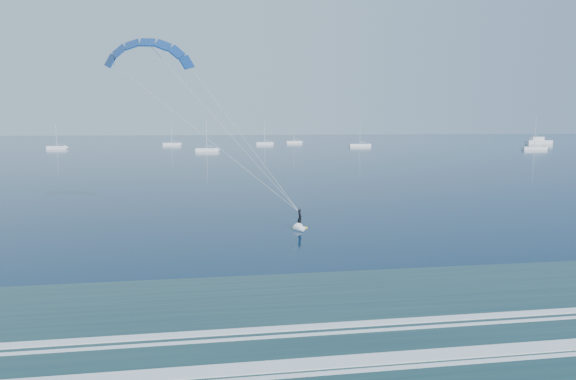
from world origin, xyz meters
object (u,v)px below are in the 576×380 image
at_px(sailboat_5, 360,145).
at_px(sailboat_6, 534,148).
at_px(sailboat_2, 172,144).
at_px(sailboat_4, 294,142).
at_px(motor_yacht, 538,141).
at_px(sailboat_1, 57,147).
at_px(sailboat_3, 207,150).
at_px(sailboat_7, 264,143).
at_px(kitesurfer_rig, 225,130).

distance_m(sailboat_5, sailboat_6, 71.09).
height_order(sailboat_5, sailboat_6, sailboat_6).
distance_m(sailboat_2, sailboat_4, 63.72).
bearing_deg(motor_yacht, sailboat_2, 175.35).
bearing_deg(sailboat_1, sailboat_4, 23.01).
bearing_deg(sailboat_5, sailboat_3, -156.48).
height_order(sailboat_5, sailboat_7, sailboat_5).
bearing_deg(sailboat_3, sailboat_2, 106.33).
bearing_deg(sailboat_5, sailboat_6, -31.95).
relative_size(sailboat_1, sailboat_6, 0.79).
height_order(sailboat_1, sailboat_3, sailboat_3).
xyz_separation_m(sailboat_4, sailboat_6, (83.23, -80.14, 0.01)).
bearing_deg(sailboat_6, sailboat_3, 176.45).
height_order(sailboat_2, sailboat_4, sailboat_2).
bearing_deg(sailboat_2, sailboat_1, -146.31).
distance_m(sailboat_1, sailboat_6, 192.15).
xyz_separation_m(sailboat_4, sailboat_7, (-17.10, -13.75, 0.01)).
bearing_deg(sailboat_3, sailboat_7, 64.31).
relative_size(kitesurfer_rig, sailboat_6, 1.50).
bearing_deg(sailboat_2, sailboat_4, 14.19).
distance_m(sailboat_6, sailboat_7, 120.31).
bearing_deg(sailboat_4, sailboat_2, -165.81).
distance_m(kitesurfer_rig, sailboat_6, 187.54).
xyz_separation_m(sailboat_4, sailboat_5, (22.91, -42.52, 0.01)).
relative_size(kitesurfer_rig, sailboat_3, 1.72).
xyz_separation_m(sailboat_2, sailboat_5, (84.69, -26.90, 0.01)).
bearing_deg(sailboat_6, sailboat_7, 146.51).
distance_m(sailboat_1, sailboat_4, 114.79).
distance_m(sailboat_2, sailboat_6, 158.72).
bearing_deg(sailboat_4, sailboat_5, -61.68).
distance_m(motor_yacht, sailboat_7, 137.59).
distance_m(sailboat_3, sailboat_6, 128.69).
bearing_deg(sailboat_7, sailboat_3, -115.69).
height_order(sailboat_4, sailboat_6, sailboat_6).
xyz_separation_m(sailboat_2, sailboat_7, (44.68, 1.86, 0.01)).
relative_size(sailboat_1, sailboat_4, 0.96).
bearing_deg(sailboat_7, sailboat_1, -160.64).
bearing_deg(sailboat_4, sailboat_3, -122.06).
xyz_separation_m(motor_yacht, sailboat_5, (-96.57, -12.15, -0.74)).
height_order(motor_yacht, sailboat_3, sailboat_3).
height_order(sailboat_1, sailboat_6, sailboat_6).
height_order(sailboat_3, sailboat_6, sailboat_6).
xyz_separation_m(sailboat_5, sailboat_7, (-40.01, 28.77, -0.01)).
bearing_deg(sailboat_3, kitesurfer_rig, -89.25).
xyz_separation_m(sailboat_5, sailboat_6, (60.32, -37.62, 0.00)).
bearing_deg(sailboat_1, sailboat_6, -10.58).
relative_size(sailboat_5, sailboat_7, 1.13).
bearing_deg(sailboat_3, sailboat_4, 57.94).
xyz_separation_m(sailboat_1, sailboat_7, (88.55, 31.11, 0.01)).
bearing_deg(sailboat_5, sailboat_2, 162.38).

